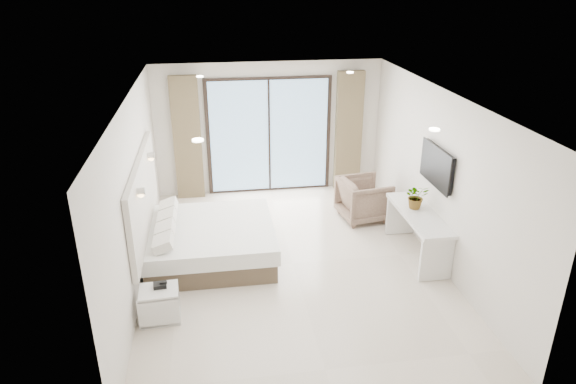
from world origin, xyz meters
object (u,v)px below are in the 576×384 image
(nightstand, at_px, (160,304))
(armchair, at_px, (364,197))
(console_desk, at_px, (418,224))
(bed, at_px, (209,241))

(nightstand, xyz_separation_m, armchair, (3.55, 2.58, 0.20))
(nightstand, distance_m, console_desk, 4.17)
(console_desk, bearing_deg, armchair, 107.45)
(bed, xyz_separation_m, nightstand, (-0.67, -1.53, -0.07))
(bed, bearing_deg, armchair, 19.97)
(nightstand, bearing_deg, console_desk, 12.26)
(armchair, bearing_deg, console_desk, -171.05)
(console_desk, xyz_separation_m, armchair, (-0.46, 1.47, -0.14))
(bed, relative_size, console_desk, 1.19)
(console_desk, relative_size, armchair, 1.96)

